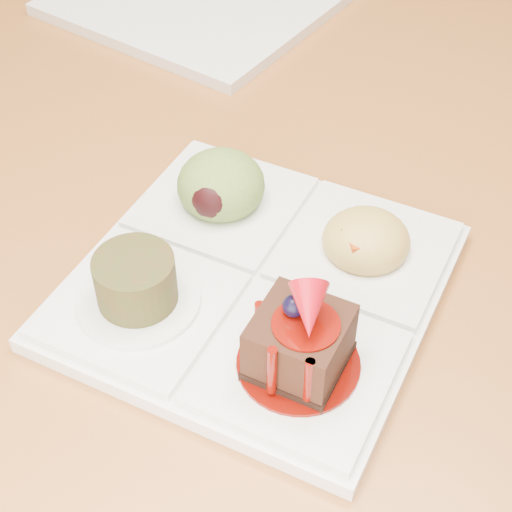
% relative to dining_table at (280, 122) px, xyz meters
% --- Properties ---
extents(ground, '(6.00, 6.00, 0.00)m').
position_rel_dining_table_xyz_m(ground, '(0.00, 0.00, -0.68)').
color(ground, brown).
extents(dining_table, '(1.00, 1.80, 0.75)m').
position_rel_dining_table_xyz_m(dining_table, '(0.00, 0.00, 0.00)').
color(dining_table, '#9D5628').
rests_on(dining_table, ground).
extents(sampler_plate, '(0.27, 0.27, 0.09)m').
position_rel_dining_table_xyz_m(sampler_plate, '(0.07, -0.29, 0.09)').
color(sampler_plate, white).
rests_on(sampler_plate, dining_table).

